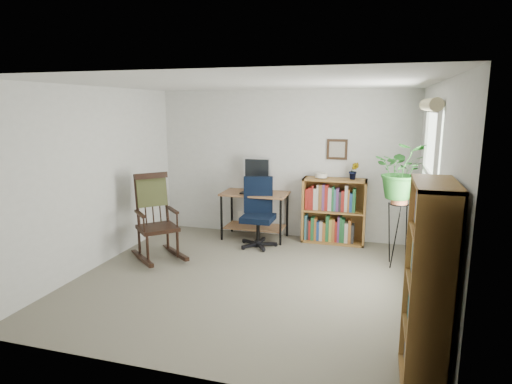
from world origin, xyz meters
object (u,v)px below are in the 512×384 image
(low_bookshelf, at_px, (334,211))
(tall_bookshelf, at_px, (428,287))
(office_chair, at_px, (258,213))
(rocking_chair, at_px, (157,217))
(desk, at_px, (255,215))

(low_bookshelf, relative_size, tall_bookshelf, 0.64)
(tall_bookshelf, bearing_deg, office_chair, 126.94)
(office_chair, relative_size, tall_bookshelf, 0.67)
(rocking_chair, distance_m, tall_bookshelf, 3.90)
(desk, relative_size, tall_bookshelf, 0.66)
(desk, height_order, tall_bookshelf, tall_bookshelf)
(desk, xyz_separation_m, tall_bookshelf, (2.32, -3.26, 0.42))
(desk, relative_size, rocking_chair, 0.86)
(desk, relative_size, office_chair, 0.98)
(low_bookshelf, xyz_separation_m, tall_bookshelf, (1.05, -3.38, 0.29))
(office_chair, bearing_deg, low_bookshelf, 10.53)
(office_chair, height_order, tall_bookshelf, tall_bookshelf)
(rocking_chair, bearing_deg, desk, 5.60)
(tall_bookshelf, bearing_deg, low_bookshelf, 107.26)
(low_bookshelf, bearing_deg, tall_bookshelf, -72.74)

